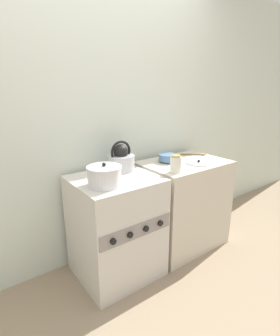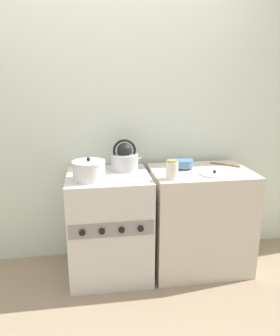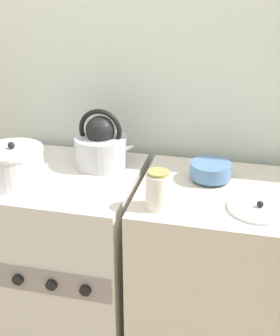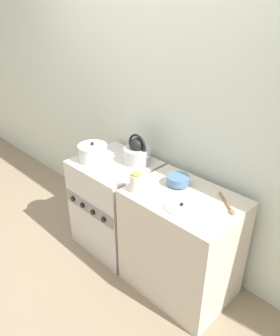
{
  "view_description": "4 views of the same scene",
  "coord_description": "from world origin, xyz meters",
  "px_view_note": "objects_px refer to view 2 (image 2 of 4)",
  "views": [
    {
      "loc": [
        -0.96,
        -1.34,
        1.49
      ],
      "look_at": [
        0.24,
        0.29,
        0.87
      ],
      "focal_mm": 28.0,
      "sensor_mm": 36.0,
      "label": 1
    },
    {
      "loc": [
        -0.12,
        -2.12,
        1.56
      ],
      "look_at": [
        0.25,
        0.3,
        0.88
      ],
      "focal_mm": 35.0,
      "sensor_mm": 36.0,
      "label": 2
    },
    {
      "loc": [
        0.73,
        -1.33,
        1.66
      ],
      "look_at": [
        0.34,
        0.31,
        0.89
      ],
      "focal_mm": 50.0,
      "sensor_mm": 36.0,
      "label": 3
    },
    {
      "loc": [
        1.85,
        -1.27,
        2.08
      ],
      "look_at": [
        0.34,
        0.26,
        0.92
      ],
      "focal_mm": 35.0,
      "sensor_mm": 36.0,
      "label": 4
    }
  ],
  "objects_px": {
    "cooking_pot": "(89,170)",
    "enamel_bowl": "(183,163)",
    "stove": "(109,225)",
    "storage_jar": "(172,170)",
    "loose_pot_lid": "(214,174)",
    "kettle": "(125,159)"
  },
  "relations": [
    {
      "from": "cooking_pot",
      "to": "enamel_bowl",
      "type": "bearing_deg",
      "value": 13.69
    },
    {
      "from": "stove",
      "to": "storage_jar",
      "type": "distance_m",
      "value": 0.7
    },
    {
      "from": "stove",
      "to": "loose_pot_lid",
      "type": "distance_m",
      "value": 0.92
    },
    {
      "from": "stove",
      "to": "storage_jar",
      "type": "bearing_deg",
      "value": -22.6
    },
    {
      "from": "cooking_pot",
      "to": "storage_jar",
      "type": "xyz_separation_m",
      "value": [
        0.6,
        -0.08,
        0.0
      ]
    },
    {
      "from": "cooking_pot",
      "to": "enamel_bowl",
      "type": "xyz_separation_m",
      "value": [
        0.75,
        0.18,
        -0.02
      ]
    },
    {
      "from": "storage_jar",
      "to": "stove",
      "type": "bearing_deg",
      "value": 157.4
    },
    {
      "from": "storage_jar",
      "to": "loose_pot_lid",
      "type": "xyz_separation_m",
      "value": [
        0.35,
        0.07,
        -0.06
      ]
    },
    {
      "from": "enamel_bowl",
      "to": "storage_jar",
      "type": "height_order",
      "value": "storage_jar"
    },
    {
      "from": "enamel_bowl",
      "to": "loose_pot_lid",
      "type": "height_order",
      "value": "enamel_bowl"
    },
    {
      "from": "kettle",
      "to": "loose_pot_lid",
      "type": "height_order",
      "value": "kettle"
    },
    {
      "from": "cooking_pot",
      "to": "loose_pot_lid",
      "type": "relative_size",
      "value": 1.06
    },
    {
      "from": "stove",
      "to": "enamel_bowl",
      "type": "height_order",
      "value": "enamel_bowl"
    },
    {
      "from": "cooking_pot",
      "to": "enamel_bowl",
      "type": "height_order",
      "value": "cooking_pot"
    },
    {
      "from": "kettle",
      "to": "loose_pot_lid",
      "type": "bearing_deg",
      "value": -20.74
    },
    {
      "from": "loose_pot_lid",
      "to": "kettle",
      "type": "bearing_deg",
      "value": 159.26
    },
    {
      "from": "cooking_pot",
      "to": "loose_pot_lid",
      "type": "xyz_separation_m",
      "value": [
        0.95,
        -0.02,
        -0.06
      ]
    },
    {
      "from": "enamel_bowl",
      "to": "storage_jar",
      "type": "bearing_deg",
      "value": -120.63
    },
    {
      "from": "enamel_bowl",
      "to": "loose_pot_lid",
      "type": "relative_size",
      "value": 0.72
    },
    {
      "from": "kettle",
      "to": "loose_pot_lid",
      "type": "distance_m",
      "value": 0.71
    },
    {
      "from": "storage_jar",
      "to": "enamel_bowl",
      "type": "bearing_deg",
      "value": 59.37
    },
    {
      "from": "stove",
      "to": "kettle",
      "type": "xyz_separation_m",
      "value": [
        0.14,
        0.13,
        0.51
      ]
    }
  ]
}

